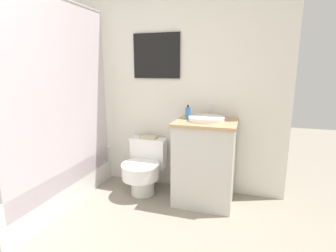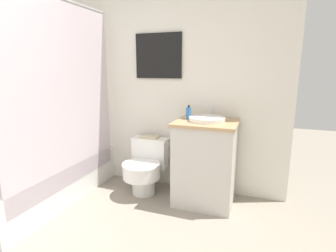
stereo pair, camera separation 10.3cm
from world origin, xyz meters
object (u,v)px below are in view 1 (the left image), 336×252
(sink, at_px, (206,119))
(book_on_tank, at_px, (148,137))
(toilet, at_px, (144,167))
(soap_bottle, at_px, (188,113))

(sink, relative_size, book_on_tank, 1.99)
(toilet, xyz_separation_m, book_on_tank, (-0.00, 0.14, 0.31))
(toilet, height_order, book_on_tank, book_on_tank)
(toilet, relative_size, sink, 1.50)
(book_on_tank, bearing_deg, sink, -10.59)
(toilet, relative_size, soap_bottle, 4.01)
(sink, distance_m, book_on_tank, 0.74)
(sink, height_order, book_on_tank, sink)
(toilet, height_order, soap_bottle, soap_bottle)
(toilet, bearing_deg, soap_bottle, 4.75)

